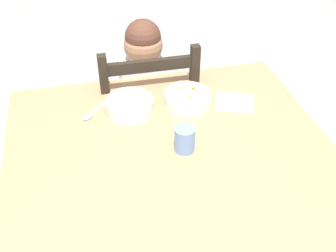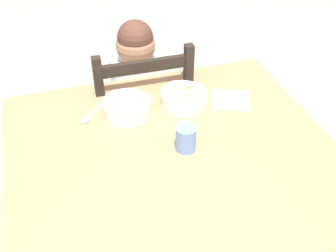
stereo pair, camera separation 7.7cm
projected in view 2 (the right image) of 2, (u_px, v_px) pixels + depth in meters
dining_table at (173, 173)px, 1.50m from camera, size 1.12×1.02×0.75m
dining_chair at (140, 123)px, 2.04m from camera, size 0.43×0.43×0.91m
child_figure at (139, 91)px, 1.92m from camera, size 0.32×0.31×0.97m
bowl_of_peas at (127, 107)px, 1.59m from camera, size 0.18×0.18×0.06m
bowl_of_carrots at (184, 98)px, 1.65m from camera, size 0.18×0.18×0.05m
spoon at (87, 117)px, 1.58m from camera, size 0.11×0.12×0.01m
drinking_cup at (186, 139)px, 1.42m from camera, size 0.07×0.07×0.09m
paper_napkin at (230, 100)px, 1.68m from camera, size 0.19×0.18×0.00m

